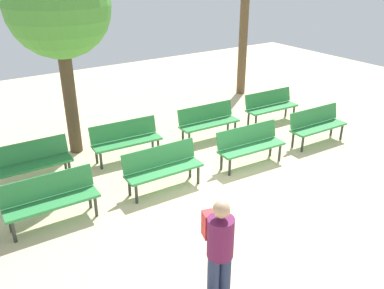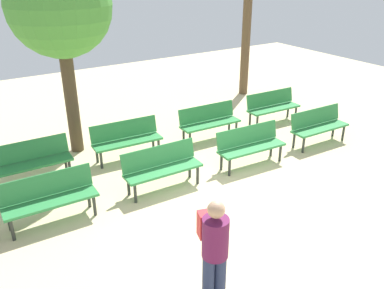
{
  "view_description": "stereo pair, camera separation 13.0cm",
  "coord_description": "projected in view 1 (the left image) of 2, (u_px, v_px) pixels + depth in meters",
  "views": [
    {
      "loc": [
        -4.47,
        -4.65,
        4.27
      ],
      "look_at": [
        0.0,
        2.09,
        0.55
      ],
      "focal_mm": 37.96,
      "sensor_mm": 36.0,
      "label": 1
    },
    {
      "loc": [
        -4.37,
        -4.72,
        4.27
      ],
      "look_at": [
        0.0,
        2.09,
        0.55
      ],
      "focal_mm": 37.96,
      "sensor_mm": 36.0,
      "label": 2
    }
  ],
  "objects": [
    {
      "name": "visitor_with_backpack",
      "position": [
        219.0,
        248.0,
        5.13
      ],
      "size": [
        0.45,
        0.59,
        1.65
      ],
      "rotation": [
        0.0,
        0.0,
        2.85
      ],
      "color": "navy",
      "rests_on": "ground_plane"
    },
    {
      "name": "bench_r0_c2",
      "position": [
        250.0,
        143.0,
        9.07
      ],
      "size": [
        1.63,
        0.57,
        0.87
      ],
      "rotation": [
        0.0,
        0.0,
        -0.06
      ],
      "color": "#2D8442",
      "rests_on": "ground_plane"
    },
    {
      "name": "bench_r1_c1",
      "position": [
        126.0,
        138.0,
        9.33
      ],
      "size": [
        1.63,
        0.58,
        0.87
      ],
      "rotation": [
        0.0,
        0.0,
        -0.06
      ],
      "color": "#2D8442",
      "rests_on": "ground_plane"
    },
    {
      "name": "ground_plane",
      "position": [
        254.0,
        210.0,
        7.55
      ],
      "size": [
        24.0,
        24.0,
        0.0
      ],
      "primitive_type": "plane",
      "color": "beige"
    },
    {
      "name": "bench_r0_c0",
      "position": [
        51.0,
        197.0,
        7.02
      ],
      "size": [
        1.61,
        0.52,
        0.87
      ],
      "rotation": [
        0.0,
        0.0,
        -0.03
      ],
      "color": "#2D8442",
      "rests_on": "ground_plane"
    },
    {
      "name": "bench_r1_c2",
      "position": [
        208.0,
        120.0,
        10.37
      ],
      "size": [
        1.62,
        0.55,
        0.87
      ],
      "rotation": [
        0.0,
        0.0,
        -0.04
      ],
      "color": "#2D8442",
      "rests_on": "ground_plane"
    },
    {
      "name": "bench_r1_c3",
      "position": [
        270.0,
        105.0,
        11.45
      ],
      "size": [
        1.62,
        0.55,
        0.87
      ],
      "rotation": [
        0.0,
        0.0,
        -0.04
      ],
      "color": "#2D8442",
      "rests_on": "ground_plane"
    },
    {
      "name": "bench_r0_c1",
      "position": [
        162.0,
        166.0,
        8.09
      ],
      "size": [
        1.61,
        0.52,
        0.87
      ],
      "rotation": [
        0.0,
        0.0,
        -0.03
      ],
      "color": "#2D8442",
      "rests_on": "ground_plane"
    },
    {
      "name": "tree_0",
      "position": [
        243.0,
        44.0,
        13.42
      ],
      "size": [
        0.29,
        0.29,
        3.36
      ],
      "color": "brown",
      "rests_on": "ground_plane"
    },
    {
      "name": "bench_r1_c0",
      "position": [
        31.0,
        161.0,
        8.29
      ],
      "size": [
        1.61,
        0.52,
        0.87
      ],
      "rotation": [
        0.0,
        0.0,
        -0.03
      ],
      "color": "#2D8442",
      "rests_on": "ground_plane"
    },
    {
      "name": "bench_r0_c3",
      "position": [
        317.0,
        124.0,
        10.15
      ],
      "size": [
        1.61,
        0.53,
        0.87
      ],
      "rotation": [
        0.0,
        0.0,
        -0.03
      ],
      "color": "#2D8442",
      "rests_on": "ground_plane"
    },
    {
      "name": "tree_1",
      "position": [
        58.0,
        7.0,
        8.5
      ],
      "size": [
        2.24,
        2.24,
        4.5
      ],
      "color": "#4C3A28",
      "rests_on": "ground_plane"
    }
  ]
}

